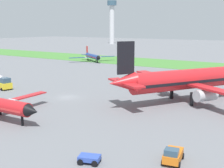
# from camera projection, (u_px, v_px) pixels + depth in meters

# --- Properties ---
(ground_plane) EXTENTS (600.00, 600.00, 0.00)m
(ground_plane) POSITION_uv_depth(u_px,v_px,m) (67.00, 97.00, 66.80)
(ground_plane) COLOR slate
(grass_taxiway_strip) EXTENTS (360.00, 28.00, 0.08)m
(grass_taxiway_strip) POSITION_uv_depth(u_px,v_px,m) (183.00, 65.00, 123.47)
(grass_taxiway_strip) COLOR #478438
(grass_taxiway_strip) RESTS_ON ground_plane
(airplane_midfield_jet) EXTENTS (32.10, 32.08, 12.62)m
(airplane_midfield_jet) POSITION_uv_depth(u_px,v_px,m) (186.00, 80.00, 62.33)
(airplane_midfield_jet) COLOR red
(airplane_midfield_jet) RESTS_ON ground_plane
(airplane_taxiing_turboprop) EXTENTS (16.20, 18.51, 6.36)m
(airplane_taxiing_turboprop) POSITION_uv_depth(u_px,v_px,m) (92.00, 56.00, 134.53)
(airplane_taxiing_turboprop) COLOR navy
(airplane_taxiing_turboprop) RESTS_ON ground_plane
(baggage_cart_near_gate) EXTENTS (2.84, 2.46, 0.90)m
(baggage_cart_near_gate) POSITION_uv_depth(u_px,v_px,m) (89.00, 158.00, 34.54)
(baggage_cart_near_gate) COLOR #334FB2
(baggage_cart_near_gate) RESTS_ON ground_plane
(pushback_tug_midfield) EXTENTS (2.67, 3.89, 1.95)m
(pushback_tug_midfield) POSITION_uv_depth(u_px,v_px,m) (173.00, 155.00, 34.60)
(pushback_tug_midfield) COLOR orange
(pushback_tug_midfield) RESTS_ON ground_plane
(fuel_truck_by_runway) EXTENTS (6.84, 3.59, 3.29)m
(fuel_truck_by_runway) POSITION_uv_depth(u_px,v_px,m) (2.00, 82.00, 75.65)
(fuel_truck_by_runway) COLOR yellow
(fuel_truck_by_runway) RESTS_ON ground_plane
(control_tower) EXTENTS (8.00, 8.00, 37.11)m
(control_tower) POSITION_uv_depth(u_px,v_px,m) (112.00, 19.00, 265.48)
(control_tower) COLOR silver
(control_tower) RESTS_ON ground_plane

